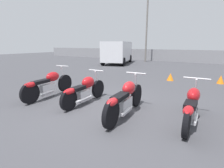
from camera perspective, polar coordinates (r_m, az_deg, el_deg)
The scene contains 10 objects.
ground_plane at distance 5.03m, azimuth -1.99°, elevation -7.93°, with size 60.00×60.00×0.00m, color #424247.
fence_back at distance 18.77m, azimuth 24.57°, elevation 8.22°, with size 40.00×0.04×1.22m.
light_pole_left at distance 18.43m, azimuth 11.36°, elevation 19.89°, with size 0.70×0.35×6.85m.
motorcycle_slot_0 at distance 6.30m, azimuth -20.06°, elevation -0.20°, with size 0.57×2.21×1.02m.
motorcycle_slot_1 at distance 5.37m, azimuth -9.01°, elevation -2.01°, with size 0.56×2.02×0.96m.
motorcycle_slot_2 at distance 4.40m, azimuth 4.38°, elevation -4.92°, with size 0.57×2.24×1.02m.
motorcycle_slot_3 at distance 4.35m, azimuth 24.56°, elevation -6.67°, with size 0.63×2.06×0.97m.
parked_van at distance 16.30m, azimuth 1.84°, elevation 10.57°, with size 3.15×4.87×1.98m.
traffic_cone_near at distance 9.47m, azimuth 31.94°, elevation 1.26°, with size 0.31×0.31×0.39m.
traffic_cone_far at distance 9.22m, azimuth 18.50°, elevation 2.24°, with size 0.33×0.33×0.37m.
Camera 1 is at (2.68, -3.87, 1.80)m, focal length 28.00 mm.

